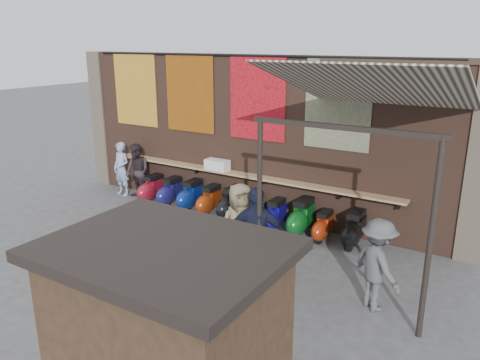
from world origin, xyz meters
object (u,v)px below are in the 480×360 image
at_px(scooter_stool_0, 152,189).
at_px(shopper_grey, 377,265).
at_px(scooter_stool_1, 171,192).
at_px(scooter_stool_2, 191,195).
at_px(scooter_stool_5, 253,209).
at_px(market_stall, 170,354).
at_px(scooter_stool_6, 275,215).
at_px(scooter_stool_7, 302,218).
at_px(diner_left, 122,169).
at_px(shelf_box, 217,165).
at_px(scooter_stool_8, 323,226).
at_px(diner_right, 137,172).
at_px(scooter_stool_3, 210,200).
at_px(scooter_stool_4, 232,204).
at_px(scooter_stool_9, 354,230).
at_px(shopper_navy, 257,237).
at_px(shopper_tan, 240,227).

relative_size(scooter_stool_0, shopper_grey, 0.50).
xyz_separation_m(scooter_stool_1, scooter_stool_2, (0.70, 0.01, 0.02)).
xyz_separation_m(scooter_stool_5, market_stall, (2.50, -6.10, 0.78)).
relative_size(scooter_stool_6, scooter_stool_7, 0.86).
distance_m(diner_left, market_stall, 9.14).
bearing_deg(market_stall, shelf_box, 120.51).
bearing_deg(shopper_grey, scooter_stool_8, -14.74).
distance_m(scooter_stool_6, diner_right, 4.35).
height_order(scooter_stool_3, diner_right, diner_right).
relative_size(scooter_stool_4, scooter_stool_7, 0.97).
height_order(scooter_stool_8, shopper_grey, shopper_grey).
relative_size(scooter_stool_5, scooter_stool_7, 0.86).
distance_m(scooter_stool_9, shopper_grey, 2.47).
relative_size(scooter_stool_1, scooter_stool_7, 0.89).
bearing_deg(scooter_stool_3, diner_right, -178.72).
xyz_separation_m(shopper_navy, shopper_tan, (-0.60, 0.40, -0.07)).
distance_m(shopper_navy, market_stall, 3.68).
bearing_deg(scooter_stool_8, diner_right, -179.63).
bearing_deg(shopper_navy, scooter_stool_9, -137.68).
bearing_deg(scooter_stool_2, scooter_stool_5, -0.05).
height_order(scooter_stool_0, scooter_stool_7, scooter_stool_7).
height_order(scooter_stool_4, scooter_stool_6, scooter_stool_4).
bearing_deg(scooter_stool_2, shopper_navy, -36.67).
xyz_separation_m(scooter_stool_3, scooter_stool_8, (3.11, -0.02, -0.04)).
bearing_deg(scooter_stool_1, scooter_stool_4, -0.57).
bearing_deg(scooter_stool_8, scooter_stool_9, 2.01).
height_order(scooter_stool_5, market_stall, market_stall).
relative_size(scooter_stool_6, shopper_tan, 0.44).
xyz_separation_m(scooter_stool_6, scooter_stool_7, (0.66, 0.04, 0.06)).
bearing_deg(scooter_stool_9, market_stall, -90.48).
distance_m(scooter_stool_3, scooter_stool_9, 3.80).
xyz_separation_m(scooter_stool_2, diner_right, (-1.80, -0.09, 0.40)).
relative_size(scooter_stool_1, scooter_stool_2, 0.96).
bearing_deg(scooter_stool_0, scooter_stool_6, -0.38).
height_order(scooter_stool_6, scooter_stool_7, scooter_stool_7).
xyz_separation_m(scooter_stool_8, shopper_grey, (1.78, -2.16, 0.46)).
xyz_separation_m(scooter_stool_0, scooter_stool_1, (0.63, 0.05, 0.00)).
distance_m(scooter_stool_2, scooter_stool_9, 4.42).
bearing_deg(scooter_stool_4, shopper_tan, -54.03).
height_order(scooter_stool_3, shopper_navy, shopper_navy).
distance_m(scooter_stool_0, diner_left, 1.20).
bearing_deg(diner_right, scooter_stool_0, 19.29).
height_order(scooter_stool_1, scooter_stool_2, scooter_stool_2).
height_order(scooter_stool_8, diner_right, diner_right).
height_order(diner_right, shopper_grey, shopper_grey).
xyz_separation_m(shelf_box, diner_right, (-2.47, -0.35, -0.47)).
distance_m(scooter_stool_0, scooter_stool_1, 0.63).
distance_m(scooter_stool_2, scooter_stool_5, 1.87).
xyz_separation_m(scooter_stool_0, scooter_stool_4, (2.61, 0.03, 0.04)).
bearing_deg(scooter_stool_8, shopper_grey, -50.56).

